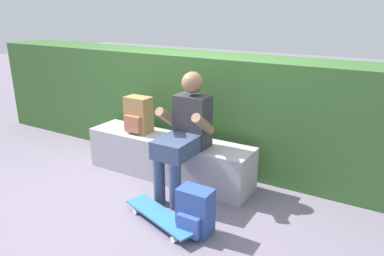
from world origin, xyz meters
TOP-DOWN VIEW (x-y plane):
  - ground_plane at (0.00, 0.00)m, footprint 24.00×24.00m
  - bench_main at (0.00, 0.30)m, footprint 1.90×0.44m
  - person_skater at (0.35, 0.09)m, footprint 0.49×0.62m
  - skateboard_near_person at (0.47, -0.50)m, footprint 0.82×0.44m
  - backpack_on_bench at (-0.39, 0.29)m, footprint 0.28×0.23m
  - backpack_on_ground at (0.79, -0.47)m, footprint 0.28×0.23m
  - hedge_row at (-0.21, 0.99)m, footprint 5.93×0.63m

SIDE VIEW (x-z plane):
  - ground_plane at x=0.00m, z-range 0.00..0.00m
  - skateboard_near_person at x=0.47m, z-range 0.03..0.12m
  - backpack_on_ground at x=0.79m, z-range -0.01..0.39m
  - bench_main at x=0.00m, z-range 0.00..0.46m
  - hedge_row at x=-0.21m, z-range 0.00..1.27m
  - backpack_on_bench at x=-0.39m, z-range 0.45..0.85m
  - person_skater at x=0.35m, z-range 0.05..1.26m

